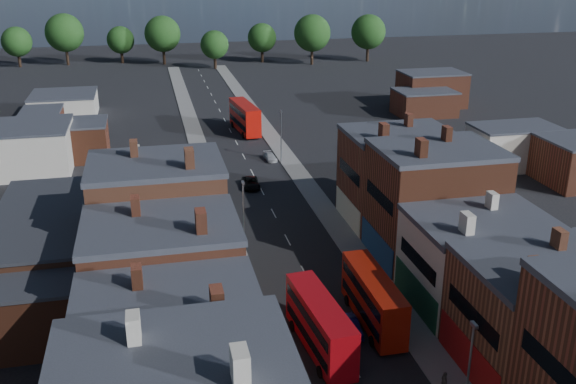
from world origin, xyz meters
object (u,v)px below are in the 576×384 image
bus_2 (245,117)px  car_3 (270,157)px  bus_1 (373,298)px  car_2 (251,183)px  bus_0 (320,324)px  car_1 (351,326)px  ped_3 (444,383)px

bus_2 → car_3: size_ratio=3.25×
bus_1 → car_3: bus_1 is taller
car_2 → car_3: (4.94, 11.43, -0.12)m
car_2 → bus_1: bearing=-80.7°
bus_0 → car_2: (0.86, 39.09, -1.78)m
bus_1 → car_1: 3.13m
car_3 → bus_1: bearing=-94.6°
car_1 → car_2: 37.27m
bus_2 → car_2: 29.01m
car_2 → car_3: 12.45m
bus_1 → ped_3: 10.56m
bus_2 → car_1: size_ratio=3.32×
bus_1 → car_3: 47.62m
bus_0 → ped_3: size_ratio=5.98×
bus_2 → car_1: (-1.30, -65.88, -2.18)m
bus_1 → bus_2: bearing=90.7°
bus_0 → car_1: 4.20m
bus_0 → bus_1: size_ratio=1.01×
car_1 → car_2: (-2.40, 37.19, 0.06)m
bus_0 → car_2: bus_0 is taller
car_3 → ped_3: (1.64, -57.87, 0.47)m
bus_1 → car_1: (-2.30, -1.04, -1.85)m
bus_1 → car_2: size_ratio=2.22×
bus_0 → bus_2: bus_2 is taller
car_2 → ped_3: bearing=-80.1°
car_3 → bus_0: bearing=-100.8°
car_2 → ped_3: 46.90m
bus_0 → car_3: size_ratio=2.85×
bus_0 → ped_3: bearing=-50.0°
bus_1 → car_3: (0.24, 47.58, -1.91)m
bus_2 → ped_3: 75.21m
bus_1 → ped_3: size_ratio=5.91×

